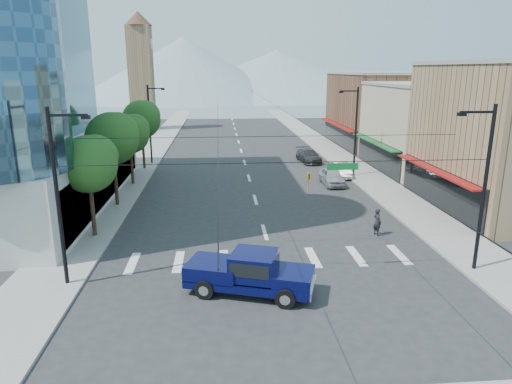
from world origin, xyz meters
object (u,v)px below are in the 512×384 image
Objects in this scene: pickup_truck at (249,272)px; pedestrian at (377,222)px; parked_car_mid at (341,170)px; parked_car_far at (309,156)px; parked_car_near at (332,177)px.

pickup_truck is 11.65m from pedestrian.
pickup_truck is 3.63× the size of pedestrian.
pedestrian is 17.09m from parked_car_mid.
pickup_truck is at bearing -113.70° from parked_car_mid.
pedestrian is at bearing 57.46° from pickup_truck.
parked_car_far is (-1.80, 7.82, 0.05)m from parked_car_mid.
pedestrian is 0.40× the size of parked_car_near.
pickup_truck is at bearing -111.40° from parked_car_far.
parked_car_far is at bearing 91.94° from pickup_truck.
parked_car_near is (9.32, 21.15, -0.33)m from pickup_truck.
pickup_truck reaches higher than parked_car_far.
parked_car_far is at bearing -20.29° from pedestrian.
pickup_truck is 1.55× the size of parked_car_mid.
parked_car_near is at bearing 84.12° from pickup_truck.
parked_car_far is at bearing 89.75° from parked_car_near.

